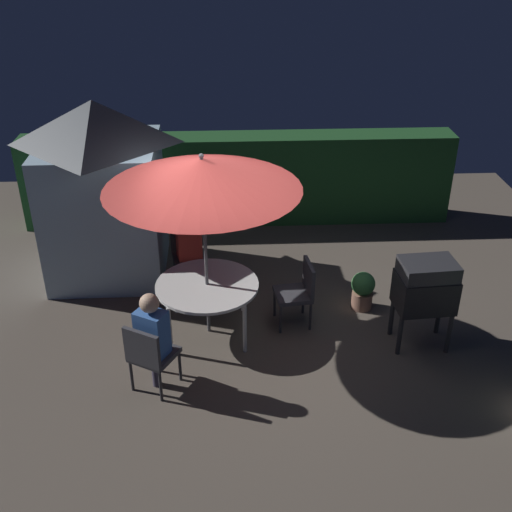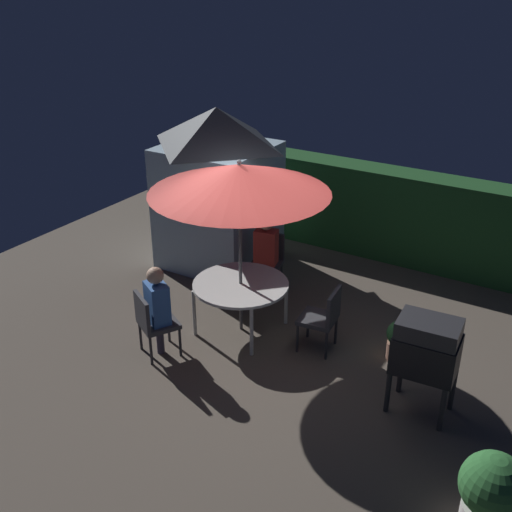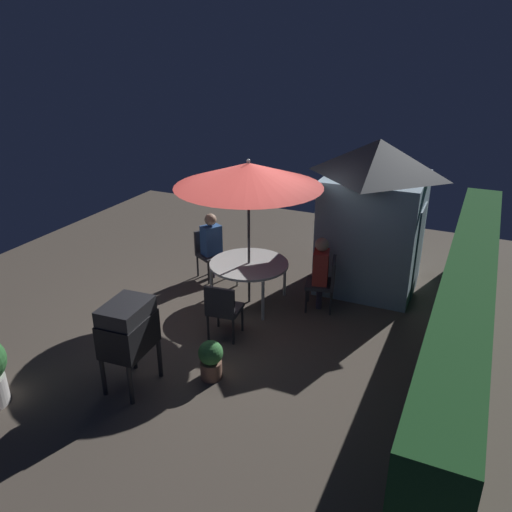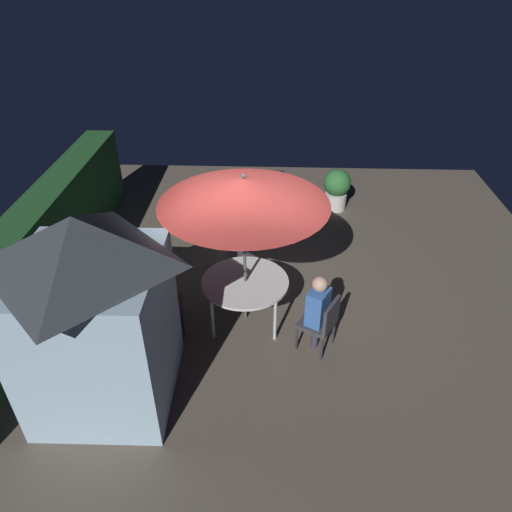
% 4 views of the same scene
% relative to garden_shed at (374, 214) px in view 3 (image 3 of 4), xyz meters
% --- Properties ---
extents(ground_plane, '(11.00, 11.00, 0.00)m').
position_rel_garden_shed_xyz_m(ground_plane, '(2.00, -1.82, -1.35)').
color(ground_plane, brown).
extents(hedge_backdrop, '(7.39, 0.60, 1.56)m').
position_rel_garden_shed_xyz_m(hedge_backdrop, '(2.00, 1.68, -0.57)').
color(hedge_backdrop, '#1E4C23').
rests_on(hedge_backdrop, ground).
extents(garden_shed, '(1.76, 1.74, 2.65)m').
position_rel_garden_shed_xyz_m(garden_shed, '(0.00, 0.00, 0.00)').
color(garden_shed, '#9EBCD1').
rests_on(garden_shed, ground).
extents(patio_table, '(1.32, 1.32, 0.73)m').
position_rel_garden_shed_xyz_m(patio_table, '(1.52, -1.68, -0.68)').
color(patio_table, white).
rests_on(patio_table, ground).
extents(patio_umbrella, '(2.35, 2.35, 2.47)m').
position_rel_garden_shed_xyz_m(patio_umbrella, '(1.52, -1.68, 0.87)').
color(patio_umbrella, '#4C4C51').
rests_on(patio_umbrella, ground).
extents(bbq_grill, '(0.74, 0.55, 1.20)m').
position_rel_garden_shed_xyz_m(bbq_grill, '(4.21, -2.08, -0.50)').
color(bbq_grill, black).
rests_on(bbq_grill, ground).
extents(chair_near_shed, '(0.56, 0.56, 0.90)m').
position_rel_garden_shed_xyz_m(chair_near_shed, '(1.22, -0.45, -0.83)').
color(chair_near_shed, '#38383D').
rests_on(chair_near_shed, ground).
extents(chair_far_side, '(0.63, 0.63, 0.90)m').
position_rel_garden_shed_xyz_m(chair_far_side, '(0.89, -2.81, -0.83)').
color(chair_far_side, '#38383D').
rests_on(chair_far_side, ground).
extents(chair_toward_hedge, '(0.52, 0.51, 0.90)m').
position_rel_garden_shed_xyz_m(chair_toward_hedge, '(2.72, -1.54, -0.83)').
color(chair_toward_hedge, '#38383D').
rests_on(chair_toward_hedge, ground).
extents(potted_plant_by_shed, '(0.33, 0.33, 0.55)m').
position_rel_garden_shed_xyz_m(potted_plant_by_shed, '(3.65, -1.23, -1.06)').
color(potted_plant_by_shed, '#936651').
rests_on(potted_plant_by_shed, ground).
extents(person_in_red, '(0.39, 0.31, 1.26)m').
position_rel_garden_shed_xyz_m(person_in_red, '(1.24, -0.53, -0.57)').
color(person_in_red, '#CC3D33').
rests_on(person_in_red, ground).
extents(person_in_blue, '(0.41, 0.38, 1.26)m').
position_rel_garden_shed_xyz_m(person_in_blue, '(0.93, -2.73, -0.57)').
color(person_in_blue, '#3866B2').
rests_on(person_in_blue, ground).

